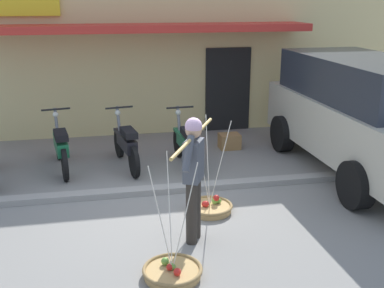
{
  "coord_description": "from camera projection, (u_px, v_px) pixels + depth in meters",
  "views": [
    {
      "loc": [
        -0.92,
        -6.56,
        3.12
      ],
      "look_at": [
        0.5,
        0.6,
        0.85
      ],
      "focal_mm": 44.08,
      "sensor_mm": 36.0,
      "label": 1
    }
  ],
  "objects": [
    {
      "name": "ground_plane",
      "position": [
        168.0,
        210.0,
        7.25
      ],
      "size": [
        90.0,
        90.0,
        0.0
      ],
      "primitive_type": "plane",
      "color": "gray"
    },
    {
      "name": "sidewalk_curb",
      "position": [
        161.0,
        190.0,
        7.89
      ],
      "size": [
        20.0,
        0.24,
        0.1
      ],
      "primitive_type": "cube",
      "color": "gray",
      "rests_on": "ground"
    },
    {
      "name": "fruit_vendor",
      "position": [
        193.0,
        172.0,
        6.07
      ],
      "size": [
        0.87,
        1.65,
        1.7
      ],
      "color": "#2D2823",
      "rests_on": "ground"
    },
    {
      "name": "fruit_basket_left_side",
      "position": [
        172.0,
        271.0,
        5.5
      ],
      "size": [
        0.71,
        0.71,
        1.45
      ],
      "color": "tan",
      "rests_on": "ground"
    },
    {
      "name": "fruit_basket_right_side",
      "position": [
        210.0,
        207.0,
        7.18
      ],
      "size": [
        0.71,
        0.71,
        1.45
      ],
      "color": "tan",
      "rests_on": "ground"
    },
    {
      "name": "motorcycle_second_in_row",
      "position": [
        61.0,
        147.0,
        8.81
      ],
      "size": [
        0.54,
        1.81,
        1.09
      ],
      "color": "black",
      "rests_on": "ground"
    },
    {
      "name": "motorcycle_third_in_row",
      "position": [
        126.0,
        144.0,
        8.96
      ],
      "size": [
        0.55,
        1.81,
        1.09
      ],
      "color": "black",
      "rests_on": "ground"
    },
    {
      "name": "motorcycle_end_of_row",
      "position": [
        186.0,
        144.0,
        8.96
      ],
      "size": [
        0.54,
        1.82,
        1.09
      ],
      "color": "black",
      "rests_on": "ground"
    },
    {
      "name": "parked_truck",
      "position": [
        364.0,
        112.0,
        8.57
      ],
      "size": [
        2.2,
        4.83,
        2.1
      ],
      "color": "beige",
      "rests_on": "ground"
    },
    {
      "name": "storefront_building",
      "position": [
        137.0,
        36.0,
        13.04
      ],
      "size": [
        13.0,
        6.0,
        4.2
      ],
      "color": "#DBC684",
      "rests_on": "ground"
    },
    {
      "name": "wooden_crate",
      "position": [
        229.0,
        141.0,
        10.17
      ],
      "size": [
        0.44,
        0.36,
        0.32
      ],
      "primitive_type": "cube",
      "color": "olive",
      "rests_on": "ground"
    }
  ]
}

